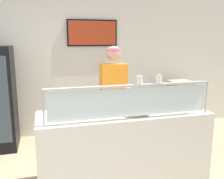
# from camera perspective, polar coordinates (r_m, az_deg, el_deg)

# --- Properties ---
(ground_plane) EXTENTS (12.00, 12.00, 0.00)m
(ground_plane) POSITION_cam_1_polar(r_m,az_deg,el_deg) (4.11, -0.30, -15.48)
(ground_plane) COLOR tan
(ground_plane) RESTS_ON ground
(shop_rear_unit) EXTENTS (6.54, 0.13, 2.70)m
(shop_rear_unit) POSITION_cam_1_polar(r_m,az_deg,el_deg) (5.01, -4.34, 5.68)
(shop_rear_unit) COLOR silver
(shop_rear_unit) RESTS_ON ground
(serving_counter) EXTENTS (2.14, 0.71, 0.95)m
(serving_counter) POSITION_cam_1_polar(r_m,az_deg,el_deg) (3.34, 2.62, -13.04)
(serving_counter) COLOR silver
(serving_counter) RESTS_ON ground
(sneeze_guard) EXTENTS (1.96, 0.06, 0.41)m
(sneeze_guard) POSITION_cam_1_polar(r_m,az_deg,el_deg) (2.84, 4.56, -1.77)
(sneeze_guard) COLOR #B2B5BC
(sneeze_guard) RESTS_ON serving_counter
(pizza_tray) EXTENTS (0.48, 0.48, 0.04)m
(pizza_tray) POSITION_cam_1_polar(r_m,az_deg,el_deg) (3.18, 4.73, -4.92)
(pizza_tray) COLOR #9EA0A8
(pizza_tray) RESTS_ON serving_counter
(pizza_server) EXTENTS (0.10, 0.29, 0.01)m
(pizza_server) POSITION_cam_1_polar(r_m,az_deg,el_deg) (3.16, 5.06, -4.61)
(pizza_server) COLOR #ADAFB7
(pizza_server) RESTS_ON pizza_tray
(parmesan_shaker) EXTENTS (0.06, 0.06, 0.10)m
(parmesan_shaker) POSITION_cam_1_polar(r_m,az_deg,el_deg) (2.83, 6.25, 2.02)
(parmesan_shaker) COLOR white
(parmesan_shaker) RESTS_ON sneeze_guard
(pepper_flake_shaker) EXTENTS (0.06, 0.06, 0.10)m
(pepper_flake_shaker) POSITION_cam_1_polar(r_m,az_deg,el_deg) (2.93, 10.61, 2.21)
(pepper_flake_shaker) COLOR white
(pepper_flake_shaker) RESTS_ON sneeze_guard
(worker_figure) EXTENTS (0.41, 0.50, 1.76)m
(worker_figure) POSITION_cam_1_polar(r_m,az_deg,el_deg) (3.77, 0.40, -1.66)
(worker_figure) COLOR #23232D
(worker_figure) RESTS_ON ground
(prep_shelf) EXTENTS (0.70, 0.55, 0.85)m
(prep_shelf) POSITION_cam_1_polar(r_m,az_deg,el_deg) (5.33, 15.13, -4.57)
(prep_shelf) COLOR #B7BABF
(prep_shelf) RESTS_ON ground
(pizza_box_stack) EXTENTS (0.45, 0.44, 0.18)m
(pizza_box_stack) POSITION_cam_1_polar(r_m,az_deg,el_deg) (5.22, 15.34, 0.87)
(pizza_box_stack) COLOR tan
(pizza_box_stack) RESTS_ON prep_shelf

